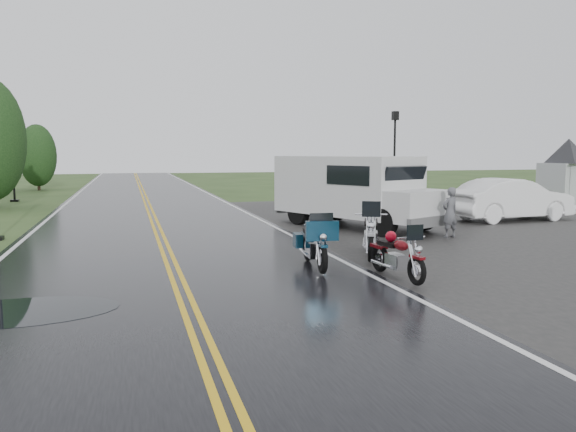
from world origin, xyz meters
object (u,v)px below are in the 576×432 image
(sedan_white, at_px, (511,200))
(lamp_post_far_left, at_px, (12,157))
(visitor_center, at_px, (568,155))
(van_white, at_px, (385,197))
(lamp_post_far_right, at_px, (394,156))
(motorcycle_teal, at_px, (322,247))
(motorcycle_red, at_px, (417,259))
(motorcycle_silver, at_px, (371,235))
(person_at_van, at_px, (450,214))

(sedan_white, height_order, lamp_post_far_left, lamp_post_far_left)
(visitor_center, bearing_deg, van_white, -150.16)
(van_white, relative_size, lamp_post_far_right, 1.34)
(motorcycle_teal, height_order, lamp_post_far_left, lamp_post_far_left)
(visitor_center, relative_size, lamp_post_far_right, 3.44)
(motorcycle_red, relative_size, sedan_white, 0.40)
(motorcycle_teal, distance_m, lamp_post_far_right, 18.23)
(motorcycle_teal, relative_size, motorcycle_silver, 0.92)
(visitor_center, height_order, motorcycle_red, visitor_center)
(motorcycle_red, bearing_deg, visitor_center, 36.64)
(lamp_post_far_left, bearing_deg, motorcycle_teal, -65.92)
(van_white, xyz_separation_m, person_at_van, (1.78, -0.67, -0.49))
(motorcycle_red, relative_size, person_at_van, 1.27)
(motorcycle_red, distance_m, motorcycle_silver, 2.27)
(sedan_white, bearing_deg, visitor_center, -58.17)
(person_at_van, bearing_deg, visitor_center, -156.41)
(motorcycle_teal, xyz_separation_m, person_at_van, (5.31, 3.83, 0.12))
(lamp_post_far_left, bearing_deg, motorcycle_silver, -61.71)
(visitor_center, distance_m, motorcycle_red, 20.98)
(visitor_center, distance_m, person_at_van, 14.65)
(motorcycle_teal, relative_size, van_white, 0.34)
(sedan_white, distance_m, lamp_post_far_right, 8.77)
(van_white, bearing_deg, visitor_center, 4.96)
(motorcycle_teal, relative_size, sedan_white, 0.45)
(sedan_white, bearing_deg, van_white, 106.88)
(motorcycle_red, distance_m, motorcycle_teal, 1.95)
(person_at_van, height_order, lamp_post_far_left, lamp_post_far_left)
(lamp_post_far_left, bearing_deg, van_white, -51.95)
(motorcycle_teal, bearing_deg, motorcycle_silver, 37.75)
(visitor_center, relative_size, motorcycle_teal, 7.57)
(van_white, relative_size, person_at_van, 4.22)
(van_white, height_order, lamp_post_far_right, lamp_post_far_right)
(person_at_van, bearing_deg, motorcycle_red, 40.91)
(visitor_center, xyz_separation_m, van_white, (-13.61, -7.81, -1.17))
(visitor_center, bearing_deg, person_at_van, -144.37)
(visitor_center, relative_size, motorcycle_red, 8.49)
(sedan_white, bearing_deg, motorcycle_silver, 121.72)
(motorcycle_red, distance_m, van_white, 6.32)
(visitor_center, xyz_separation_m, lamp_post_far_right, (-7.77, 3.24, -0.08))
(motorcycle_red, relative_size, motorcycle_silver, 0.82)
(lamp_post_far_left, bearing_deg, motorcycle_red, -64.38)
(visitor_center, xyz_separation_m, motorcycle_silver, (-15.68, -11.44, -1.72))
(motorcycle_silver, bearing_deg, lamp_post_far_left, 142.65)
(motorcycle_red, relative_size, motorcycle_teal, 0.89)
(motorcycle_silver, xyz_separation_m, person_at_van, (3.85, 2.97, 0.06))
(person_at_van, bearing_deg, van_white, -32.59)
(motorcycle_red, height_order, sedan_white, sedan_white)
(motorcycle_red, height_order, lamp_post_far_right, lamp_post_far_right)
(visitor_center, height_order, person_at_van, visitor_center)
(van_white, xyz_separation_m, lamp_post_far_left, (-12.90, 16.48, 1.08))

